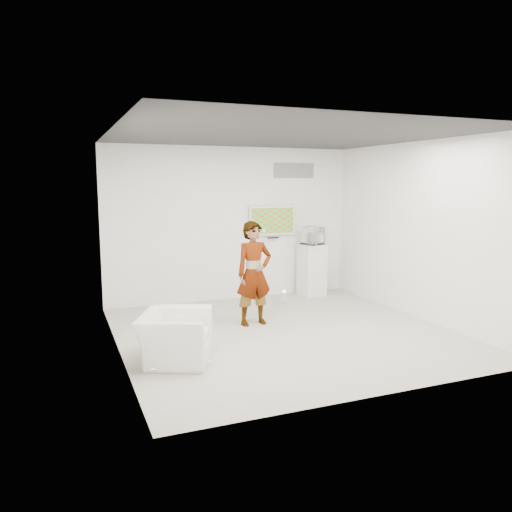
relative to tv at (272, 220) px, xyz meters
name	(u,v)px	position (x,y,z in m)	size (l,w,h in m)	color
room	(286,237)	(-0.85, -2.45, -0.05)	(5.01, 5.01, 3.00)	beige
tv	(272,220)	(0.00, 0.00, 0.00)	(1.00, 0.08, 0.60)	silver
logo_decal	(294,171)	(0.50, 0.04, 1.00)	(0.90, 0.02, 0.30)	gray
person	(254,273)	(-1.13, -1.84, -0.70)	(0.62, 0.41, 1.70)	white
armchair	(175,337)	(-2.71, -3.04, -1.23)	(0.99, 0.86, 0.64)	white
pedestal	(312,270)	(0.78, -0.27, -1.02)	(0.51, 0.51, 1.06)	white
floor_uplight	(284,297)	(-0.08, -0.77, -1.42)	(0.16, 0.16, 0.25)	white
vitrine	(312,236)	(0.78, -0.27, -0.31)	(0.36, 0.36, 0.36)	white
console	(312,238)	(0.78, -0.27, -0.37)	(0.06, 0.18, 0.24)	white
wii_remote	(264,230)	(-0.89, -1.67, -0.02)	(0.03, 0.13, 0.03)	white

